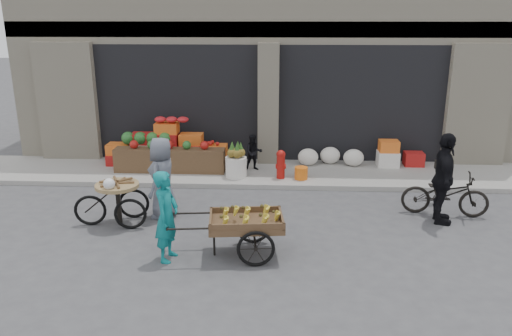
# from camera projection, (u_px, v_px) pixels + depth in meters

# --- Properties ---
(ground) EXTENTS (80.00, 80.00, 0.00)m
(ground) POSITION_uv_depth(u_px,v_px,m) (260.00, 246.00, 8.92)
(ground) COLOR #424244
(ground) RESTS_ON ground
(sidewalk) EXTENTS (18.00, 2.20, 0.12)m
(sidewalk) POSITION_uv_depth(u_px,v_px,m) (267.00, 173.00, 12.82)
(sidewalk) COLOR gray
(sidewalk) RESTS_ON ground
(building) EXTENTS (14.00, 6.45, 7.00)m
(building) POSITION_uv_depth(u_px,v_px,m) (271.00, 35.00, 15.61)
(building) COLOR beige
(building) RESTS_ON ground
(fruit_display) EXTENTS (3.10, 1.12, 1.24)m
(fruit_display) POSITION_uv_depth(u_px,v_px,m) (173.00, 146.00, 13.03)
(fruit_display) COLOR #A61817
(fruit_display) RESTS_ON sidewalk
(pineapple_bin) EXTENTS (0.52, 0.52, 0.50)m
(pineapple_bin) POSITION_uv_depth(u_px,v_px,m) (236.00, 167.00, 12.29)
(pineapple_bin) COLOR silver
(pineapple_bin) RESTS_ON sidewalk
(fire_hydrant) EXTENTS (0.22, 0.22, 0.71)m
(fire_hydrant) POSITION_uv_depth(u_px,v_px,m) (281.00, 163.00, 12.15)
(fire_hydrant) COLOR #A5140F
(fire_hydrant) RESTS_ON sidewalk
(orange_bucket) EXTENTS (0.32, 0.32, 0.30)m
(orange_bucket) POSITION_uv_depth(u_px,v_px,m) (301.00, 173.00, 12.14)
(orange_bucket) COLOR orange
(orange_bucket) RESTS_ON sidewalk
(right_bay_goods) EXTENTS (3.35, 0.60, 0.70)m
(right_bay_goods) POSITION_uv_depth(u_px,v_px,m) (367.00, 155.00, 13.16)
(right_bay_goods) COLOR silver
(right_bay_goods) RESTS_ON sidewalk
(seated_person) EXTENTS (0.51, 0.43, 0.93)m
(seated_person) POSITION_uv_depth(u_px,v_px,m) (254.00, 152.00, 12.78)
(seated_person) COLOR black
(seated_person) RESTS_ON sidewalk
(banana_cart) EXTENTS (2.20, 1.08, 0.89)m
(banana_cart) POSITION_uv_depth(u_px,v_px,m) (243.00, 220.00, 8.42)
(banana_cart) COLOR brown
(banana_cart) RESTS_ON ground
(vendor_woman) EXTENTS (0.46, 0.62, 1.56)m
(vendor_woman) POSITION_uv_depth(u_px,v_px,m) (167.00, 216.00, 8.22)
(vendor_woman) COLOR #10787A
(vendor_woman) RESTS_ON ground
(tricycle_cart) EXTENTS (1.46, 0.97, 0.95)m
(tricycle_cart) POSITION_uv_depth(u_px,v_px,m) (118.00, 197.00, 9.70)
(tricycle_cart) COLOR #9E7F51
(tricycle_cart) RESTS_ON ground
(vendor_grey) EXTENTS (0.68, 0.90, 1.66)m
(vendor_grey) POSITION_uv_depth(u_px,v_px,m) (162.00, 178.00, 9.99)
(vendor_grey) COLOR slate
(vendor_grey) RESTS_ON ground
(bicycle) EXTENTS (1.79, 0.88, 0.90)m
(bicycle) POSITION_uv_depth(u_px,v_px,m) (445.00, 194.00, 10.19)
(bicycle) COLOR black
(bicycle) RESTS_ON ground
(cyclist) EXTENTS (0.62, 1.12, 1.82)m
(cyclist) POSITION_uv_depth(u_px,v_px,m) (444.00, 179.00, 9.68)
(cyclist) COLOR black
(cyclist) RESTS_ON ground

